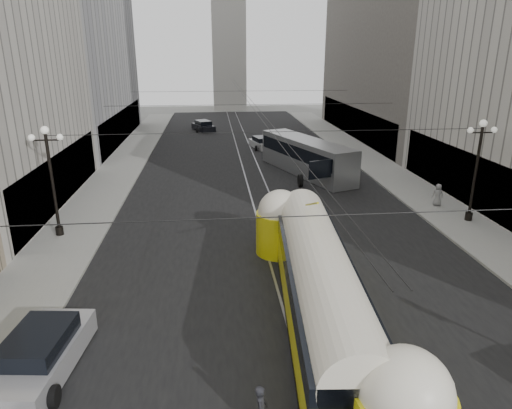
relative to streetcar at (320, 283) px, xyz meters
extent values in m
cube|color=black|center=(-0.50, 24.69, -1.74)|extent=(20.00, 85.00, 0.02)
cube|color=gray|center=(-12.50, 28.19, -1.67)|extent=(4.00, 72.00, 0.15)
cube|color=gray|center=(11.50, 28.19, -1.67)|extent=(4.00, 72.00, 0.15)
cube|color=gray|center=(-1.25, 24.69, -1.74)|extent=(0.12, 85.00, 0.04)
cube|color=gray|center=(0.25, 24.69, -1.74)|extent=(0.12, 85.00, 0.04)
cube|color=black|center=(-14.55, 16.19, 0.26)|extent=(0.10, 18.00, 3.60)
cube|color=#999999|center=(-20.50, 40.19, 12.26)|extent=(12.00, 28.00, 28.00)
cube|color=black|center=(-14.55, 40.19, 0.26)|extent=(0.10, 25.20, 3.60)
cube|color=black|center=(13.55, 14.19, 0.26)|extent=(0.10, 18.00, 3.60)
cube|color=#514C47|center=(19.50, 40.19, 14.26)|extent=(12.00, 32.00, 32.00)
cube|color=black|center=(13.55, 40.19, 0.26)|extent=(0.10, 28.80, 3.60)
cube|color=#B2AFA8|center=(-0.50, 72.19, 10.26)|extent=(6.00, 6.00, 24.00)
cylinder|color=black|center=(-13.10, 10.19, 1.41)|extent=(0.18, 0.18, 6.00)
cylinder|color=black|center=(-13.10, 10.19, -1.34)|extent=(0.44, 0.44, 0.50)
cylinder|color=black|center=(-13.10, 10.19, 4.01)|extent=(1.60, 0.08, 0.08)
sphere|color=white|center=(-13.10, 10.19, 4.56)|extent=(0.44, 0.44, 0.44)
sphere|color=white|center=(-13.85, 10.19, 4.16)|extent=(0.36, 0.36, 0.36)
sphere|color=white|center=(-12.35, 10.19, 4.16)|extent=(0.36, 0.36, 0.36)
cylinder|color=black|center=(12.10, 10.19, 1.41)|extent=(0.18, 0.18, 6.00)
cylinder|color=black|center=(12.10, 10.19, -1.34)|extent=(0.44, 0.44, 0.50)
cylinder|color=black|center=(12.10, 10.19, 4.01)|extent=(1.60, 0.08, 0.08)
sphere|color=white|center=(12.10, 10.19, 4.56)|extent=(0.44, 0.44, 0.44)
sphere|color=white|center=(11.35, 10.19, 4.16)|extent=(0.36, 0.36, 0.36)
sphere|color=white|center=(12.85, 10.19, 4.16)|extent=(0.36, 0.36, 0.36)
cylinder|color=black|center=(-0.50, -3.81, 4.26)|extent=(25.00, 0.03, 0.03)
cylinder|color=black|center=(-0.50, 10.19, 4.26)|extent=(25.00, 0.03, 0.03)
cylinder|color=black|center=(-0.50, 24.19, 4.26)|extent=(25.00, 0.03, 0.03)
cylinder|color=black|center=(-0.50, 38.19, 4.26)|extent=(25.00, 0.03, 0.03)
cylinder|color=black|center=(-0.50, 28.19, 4.06)|extent=(0.03, 72.00, 0.03)
cylinder|color=black|center=(-0.10, 28.19, 4.06)|extent=(0.03, 72.00, 0.03)
cube|color=#D1C812|center=(0.00, 0.00, -0.70)|extent=(3.70, 14.04, 1.68)
cube|color=black|center=(0.00, 0.00, -1.50)|extent=(3.67, 13.62, 0.30)
cube|color=black|center=(0.00, 0.00, 0.39)|extent=(3.70, 13.83, 0.84)
cylinder|color=silver|center=(0.00, 0.00, 0.69)|extent=(3.39, 13.81, 2.28)
sphere|color=silver|center=(0.56, -6.81, 0.59)|extent=(2.38, 2.38, 2.38)
cylinder|color=#D1C812|center=(-0.56, 6.82, -0.60)|extent=(2.58, 2.58, 2.28)
sphere|color=silver|center=(-0.56, 6.82, 0.59)|extent=(2.38, 2.38, 2.38)
cube|color=gray|center=(4.19, 23.20, -0.18)|extent=(6.53, 12.20, 3.02)
cube|color=black|center=(4.19, 23.20, 0.32)|extent=(6.40, 11.81, 1.11)
cube|color=black|center=(4.19, 17.22, 0.17)|extent=(2.21, 0.89, 1.41)
cylinder|color=black|center=(2.93, 19.16, -1.24)|extent=(0.30, 1.01, 1.01)
cylinder|color=black|center=(5.45, 19.16, -1.24)|extent=(0.30, 1.01, 1.01)
cylinder|color=black|center=(2.93, 27.25, -1.24)|extent=(0.30, 1.01, 1.01)
cylinder|color=black|center=(5.45, 27.25, -1.24)|extent=(0.30, 1.01, 1.01)
cube|color=#A1A1A6|center=(-10.00, -2.07, -1.22)|extent=(2.57, 5.11, 0.87)
cube|color=black|center=(-10.00, -2.07, -0.60)|extent=(2.07, 2.89, 0.82)
cylinder|color=black|center=(-9.09, -3.74, -1.39)|extent=(0.22, 0.70, 0.70)
cylinder|color=black|center=(-10.91, -0.40, -1.39)|extent=(0.22, 0.70, 0.70)
cylinder|color=black|center=(-9.09, -0.40, -1.39)|extent=(0.22, 0.70, 0.70)
cube|color=silver|center=(1.48, 34.68, -1.31)|extent=(2.65, 4.37, 0.72)
cube|color=black|center=(1.48, 34.68, -0.80)|extent=(1.99, 2.54, 0.68)
cylinder|color=black|center=(0.73, 33.30, -1.45)|extent=(0.22, 0.58, 0.58)
cylinder|color=black|center=(2.24, 33.30, -1.45)|extent=(0.22, 0.58, 0.58)
cylinder|color=black|center=(0.73, 36.07, -1.45)|extent=(0.22, 0.58, 0.58)
cylinder|color=black|center=(2.24, 36.07, -1.45)|extent=(0.22, 0.58, 0.58)
cube|color=black|center=(-5.16, 47.11, -1.27)|extent=(3.38, 4.84, 0.79)
cube|color=black|center=(-5.16, 47.11, -0.70)|extent=(2.42, 2.89, 0.75)
cylinder|color=black|center=(-5.99, 45.58, -1.42)|extent=(0.22, 0.64, 0.64)
cylinder|color=black|center=(-4.33, 45.58, -1.42)|extent=(0.22, 0.64, 0.64)
cylinder|color=black|center=(-5.99, 48.63, -1.42)|extent=(0.22, 0.64, 0.64)
cylinder|color=black|center=(-4.33, 48.63, -1.42)|extent=(0.22, 0.64, 0.64)
imported|color=slate|center=(11.45, 13.16, -0.82)|extent=(0.83, 0.60, 1.55)
camera|label=1|loc=(-4.03, -15.63, 8.66)|focal=32.00mm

